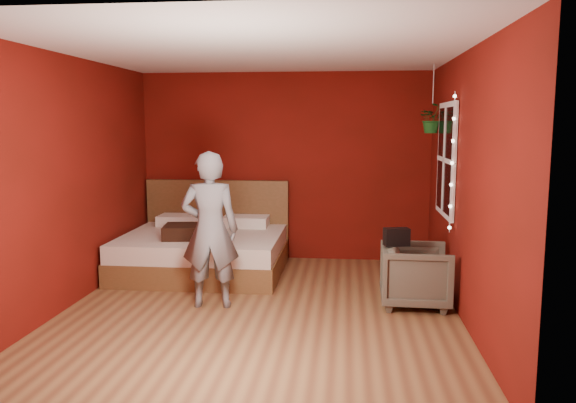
% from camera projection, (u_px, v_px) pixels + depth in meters
% --- Properties ---
extents(floor, '(4.50, 4.50, 0.00)m').
position_uv_depth(floor, '(261.00, 309.00, 5.79)').
color(floor, brown).
rests_on(floor, ground).
extents(room_walls, '(4.04, 4.54, 2.62)m').
position_uv_depth(room_walls, '(259.00, 146.00, 5.56)').
color(room_walls, maroon).
rests_on(room_walls, ground).
extents(window, '(0.05, 0.97, 1.27)m').
position_uv_depth(window, '(446.00, 160.00, 6.27)').
color(window, white).
rests_on(window, room_walls).
extents(fairy_lights, '(0.04, 0.04, 1.45)m').
position_uv_depth(fairy_lights, '(452.00, 163.00, 5.75)').
color(fairy_lights, silver).
rests_on(fairy_lights, room_walls).
extents(bed, '(2.02, 1.71, 1.11)m').
position_uv_depth(bed, '(205.00, 249.00, 7.27)').
color(bed, brown).
rests_on(bed, ground).
extents(person, '(0.64, 0.46, 1.63)m').
position_uv_depth(person, '(210.00, 230.00, 5.79)').
color(person, slate).
rests_on(person, ground).
extents(armchair, '(0.73, 0.71, 0.65)m').
position_uv_depth(armchair, '(416.00, 275.00, 5.88)').
color(armchair, '#5A5547').
rests_on(armchair, ground).
extents(handbag, '(0.28, 0.19, 0.18)m').
position_uv_depth(handbag, '(397.00, 237.00, 5.79)').
color(handbag, black).
rests_on(handbag, armchair).
extents(throw_pillow, '(0.52, 0.52, 0.16)m').
position_uv_depth(throw_pillow, '(183.00, 231.00, 6.88)').
color(throw_pillow, '#311A10').
rests_on(throw_pillow, bed).
extents(hanging_plant, '(0.34, 0.30, 0.82)m').
position_uv_depth(hanging_plant, '(432.00, 118.00, 6.75)').
color(hanging_plant, silver).
rests_on(hanging_plant, room_walls).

